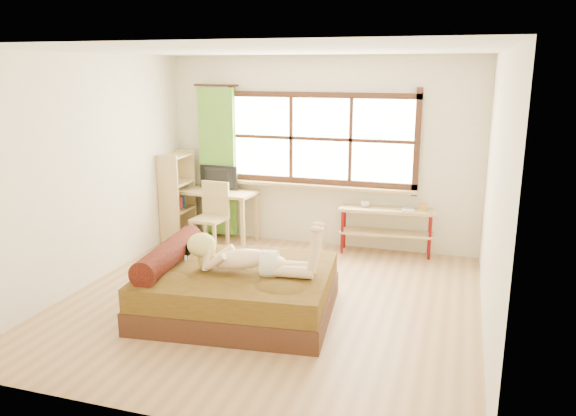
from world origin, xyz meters
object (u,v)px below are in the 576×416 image
(chair, at_px, (212,212))
(pipe_shelf, at_px, (387,221))
(bed, at_px, (234,289))
(woman, at_px, (249,245))
(desk, at_px, (216,197))
(kitten, at_px, (180,249))
(bookshelf, at_px, (177,196))

(chair, bearing_deg, pipe_shelf, 16.77)
(bed, distance_m, woman, 0.55)
(woman, distance_m, desk, 2.77)
(pipe_shelf, bearing_deg, kitten, -134.70)
(desk, xyz_separation_m, bookshelf, (-0.56, -0.14, 0.00))
(kitten, distance_m, desk, 2.28)
(woman, relative_size, bookshelf, 1.04)
(bed, relative_size, desk, 1.66)
(bed, height_order, woman, woman)
(bed, xyz_separation_m, pipe_shelf, (1.27, 2.43, 0.21))
(bed, height_order, pipe_shelf, bed)
(woman, distance_m, kitten, 0.90)
(bed, bearing_deg, kitten, 165.00)
(desk, height_order, pipe_shelf, desk)
(kitten, height_order, desk, desk)
(woman, bearing_deg, bed, 161.14)
(desk, xyz_separation_m, pipe_shelf, (2.53, 0.12, -0.19))
(chair, height_order, bookshelf, bookshelf)
(pipe_shelf, bearing_deg, chair, -173.49)
(desk, xyz_separation_m, chair, (0.11, -0.36, -0.13))
(desk, distance_m, bookshelf, 0.58)
(desk, distance_m, chair, 0.40)
(woman, bearing_deg, pipe_shelf, 60.42)
(chair, distance_m, pipe_shelf, 2.47)
(pipe_shelf, relative_size, bookshelf, 1.00)
(bed, distance_m, chair, 2.28)
(bed, height_order, kitten, bed)
(woman, height_order, pipe_shelf, woman)
(woman, bearing_deg, chair, 117.85)
(kitten, relative_size, bookshelf, 0.22)
(woman, height_order, desk, woman)
(bed, xyz_separation_m, kitten, (-0.67, 0.11, 0.34))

